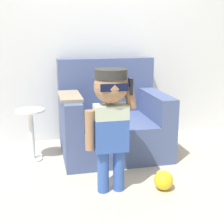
{
  "coord_description": "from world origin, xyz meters",
  "views": [
    {
      "loc": [
        -0.74,
        -3.04,
        1.3
      ],
      "look_at": [
        -0.11,
        -0.29,
        0.57
      ],
      "focal_mm": 50.0,
      "sensor_mm": 36.0,
      "label": 1
    }
  ],
  "objects": [
    {
      "name": "side_table",
      "position": [
        -0.86,
        0.1,
        0.33
      ],
      "size": [
        0.29,
        0.29,
        0.54
      ],
      "color": "white",
      "rests_on": "ground_plane"
    },
    {
      "name": "wall_back",
      "position": [
        0.0,
        0.71,
        1.3
      ],
      "size": [
        10.0,
        0.05,
        2.6
      ],
      "color": "silver",
      "rests_on": "ground_plane"
    },
    {
      "name": "toy_ball",
      "position": [
        0.22,
        -0.79,
        0.08
      ],
      "size": [
        0.16,
        0.16,
        0.16
      ],
      "color": "yellow",
      "rests_on": "ground_plane"
    },
    {
      "name": "person_child",
      "position": [
        -0.22,
        -0.71,
        0.68
      ],
      "size": [
        0.42,
        0.31,
        1.02
      ],
      "color": "#3356AD",
      "rests_on": "ground_plane"
    },
    {
      "name": "armchair",
      "position": [
        -0.0,
        0.2,
        0.35
      ],
      "size": [
        1.12,
        0.94,
        1.01
      ],
      "color": "#475684",
      "rests_on": "ground_plane"
    },
    {
      "name": "ground_plane",
      "position": [
        0.0,
        0.0,
        0.0
      ],
      "size": [
        10.0,
        10.0,
        0.0
      ],
      "primitive_type": "plane",
      "color": "#BCB29E"
    }
  ]
}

